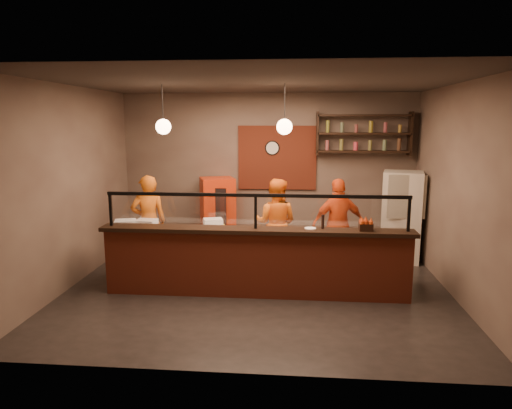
# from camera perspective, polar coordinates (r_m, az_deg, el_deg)

# --- Properties ---
(floor) EXTENTS (6.00, 6.00, 0.00)m
(floor) POSITION_cam_1_polar(r_m,az_deg,el_deg) (7.41, 0.16, -10.47)
(floor) COLOR black
(floor) RESTS_ON ground
(ceiling) EXTENTS (6.00, 6.00, 0.00)m
(ceiling) POSITION_cam_1_polar(r_m,az_deg,el_deg) (6.95, 0.18, 15.04)
(ceiling) COLOR #362F29
(ceiling) RESTS_ON wall_back
(wall_back) EXTENTS (6.00, 0.00, 6.00)m
(wall_back) POSITION_cam_1_polar(r_m,az_deg,el_deg) (9.47, 1.45, 4.08)
(wall_back) COLOR #6D5E50
(wall_back) RESTS_ON floor
(wall_left) EXTENTS (0.00, 5.00, 5.00)m
(wall_left) POSITION_cam_1_polar(r_m,az_deg,el_deg) (7.84, -22.25, 2.01)
(wall_left) COLOR #6D5E50
(wall_left) RESTS_ON floor
(wall_right) EXTENTS (0.00, 5.00, 5.00)m
(wall_right) POSITION_cam_1_polar(r_m,az_deg,el_deg) (7.38, 24.06, 1.41)
(wall_right) COLOR #6D5E50
(wall_right) RESTS_ON floor
(wall_front) EXTENTS (6.00, 0.00, 6.00)m
(wall_front) POSITION_cam_1_polar(r_m,az_deg,el_deg) (4.56, -2.48, -2.72)
(wall_front) COLOR #6D5E50
(wall_front) RESTS_ON floor
(brick_patch) EXTENTS (1.60, 0.04, 1.30)m
(brick_patch) POSITION_cam_1_polar(r_m,az_deg,el_deg) (9.41, 2.66, 5.86)
(brick_patch) COLOR maroon
(brick_patch) RESTS_ON wall_back
(service_counter) EXTENTS (4.60, 0.25, 1.00)m
(service_counter) POSITION_cam_1_polar(r_m,az_deg,el_deg) (6.96, -0.05, -7.49)
(service_counter) COLOR maroon
(service_counter) RESTS_ON floor
(counter_ledge) EXTENTS (4.70, 0.37, 0.06)m
(counter_ledge) POSITION_cam_1_polar(r_m,az_deg,el_deg) (6.82, -0.05, -3.24)
(counter_ledge) COLOR black
(counter_ledge) RESTS_ON service_counter
(worktop_cabinet) EXTENTS (4.60, 0.75, 0.85)m
(worktop_cabinet) POSITION_cam_1_polar(r_m,az_deg,el_deg) (7.46, 0.29, -6.87)
(worktop_cabinet) COLOR gray
(worktop_cabinet) RESTS_ON floor
(worktop) EXTENTS (4.60, 0.75, 0.05)m
(worktop) POSITION_cam_1_polar(r_m,az_deg,el_deg) (7.34, 0.30, -3.51)
(worktop) COLOR white
(worktop) RESTS_ON worktop_cabinet
(sneeze_guard) EXTENTS (4.50, 0.05, 0.52)m
(sneeze_guard) POSITION_cam_1_polar(r_m,az_deg,el_deg) (6.74, -0.05, -0.43)
(sneeze_guard) COLOR white
(sneeze_guard) RESTS_ON counter_ledge
(wall_shelving) EXTENTS (1.84, 0.28, 0.85)m
(wall_shelving) POSITION_cam_1_polar(r_m,az_deg,el_deg) (9.32, 13.28, 8.64)
(wall_shelving) COLOR black
(wall_shelving) RESTS_ON wall_back
(wall_clock) EXTENTS (0.30, 0.04, 0.30)m
(wall_clock) POSITION_cam_1_polar(r_m,az_deg,el_deg) (9.39, 2.06, 7.08)
(wall_clock) COLOR black
(wall_clock) RESTS_ON wall_back
(pendant_left) EXTENTS (0.24, 0.24, 0.77)m
(pendant_left) POSITION_cam_1_polar(r_m,az_deg,el_deg) (7.40, -11.51, 9.52)
(pendant_left) COLOR black
(pendant_left) RESTS_ON ceiling
(pendant_right) EXTENTS (0.24, 0.24, 0.77)m
(pendant_right) POSITION_cam_1_polar(r_m,az_deg,el_deg) (7.10, 3.57, 9.68)
(pendant_right) COLOR black
(pendant_right) RESTS_ON ceiling
(cook_left) EXTENTS (0.73, 0.62, 1.70)m
(cook_left) POSITION_cam_1_polar(r_m,az_deg,el_deg) (8.45, -13.28, -2.12)
(cook_left) COLOR #C95E12
(cook_left) RESTS_ON floor
(cook_mid) EXTENTS (0.90, 0.76, 1.63)m
(cook_mid) POSITION_cam_1_polar(r_m,az_deg,el_deg) (8.27, 2.48, -2.37)
(cook_mid) COLOR orange
(cook_mid) RESTS_ON floor
(cook_right) EXTENTS (1.03, 0.62, 1.64)m
(cook_right) POSITION_cam_1_polar(r_m,az_deg,el_deg) (8.30, 10.27, -2.44)
(cook_right) COLOR #DA4614
(cook_right) RESTS_ON floor
(fridge) EXTENTS (0.84, 0.81, 1.71)m
(fridge) POSITION_cam_1_polar(r_m,az_deg,el_deg) (9.10, 17.70, -1.41)
(fridge) COLOR beige
(fridge) RESTS_ON floor
(red_cooler) EXTENTS (0.81, 0.78, 1.51)m
(red_cooler) POSITION_cam_1_polar(r_m,az_deg,el_deg) (9.38, -4.81, -1.25)
(red_cooler) COLOR #B62A0C
(red_cooler) RESTS_ON floor
(pizza_dough) EXTENTS (0.66, 0.66, 0.01)m
(pizza_dough) POSITION_cam_1_polar(r_m,az_deg,el_deg) (7.31, 2.42, -3.31)
(pizza_dough) COLOR beige
(pizza_dough) RESTS_ON worktop
(prep_tub_a) EXTENTS (0.34, 0.29, 0.16)m
(prep_tub_a) POSITION_cam_1_polar(r_m,az_deg,el_deg) (7.64, -13.56, -2.43)
(prep_tub_a) COLOR silver
(prep_tub_a) RESTS_ON worktop
(prep_tub_b) EXTENTS (0.36, 0.32, 0.15)m
(prep_tub_b) POSITION_cam_1_polar(r_m,az_deg,el_deg) (7.58, -5.38, -2.34)
(prep_tub_b) COLOR silver
(prep_tub_b) RESTS_ON worktop
(prep_tub_c) EXTENTS (0.39, 0.35, 0.16)m
(prep_tub_c) POSITION_cam_1_polar(r_m,az_deg,el_deg) (7.67, -16.01, -2.48)
(prep_tub_c) COLOR white
(prep_tub_c) RESTS_ON worktop
(rolling_pin) EXTENTS (0.34, 0.10, 0.06)m
(rolling_pin) POSITION_cam_1_polar(r_m,az_deg,el_deg) (7.58, -5.23, -2.69)
(rolling_pin) COLOR yellow
(rolling_pin) RESTS_ON worktop
(condiment_caddy) EXTENTS (0.20, 0.16, 0.11)m
(condiment_caddy) POSITION_cam_1_polar(r_m,az_deg,el_deg) (6.85, 13.56, -2.74)
(condiment_caddy) COLOR black
(condiment_caddy) RESTS_ON counter_ledge
(pepper_mill) EXTENTS (0.05, 0.05, 0.21)m
(pepper_mill) POSITION_cam_1_polar(r_m,az_deg,el_deg) (6.84, 8.35, -2.14)
(pepper_mill) COLOR black
(pepper_mill) RESTS_ON counter_ledge
(small_plate) EXTENTS (0.21, 0.21, 0.01)m
(small_plate) POSITION_cam_1_polar(r_m,az_deg,el_deg) (6.83, 6.80, -2.98)
(small_plate) COLOR white
(small_plate) RESTS_ON counter_ledge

